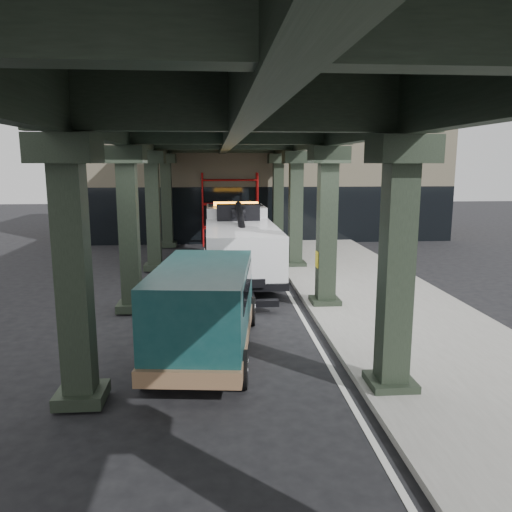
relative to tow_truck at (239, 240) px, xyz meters
name	(u,v)px	position (x,y,z in m)	size (l,w,h in m)	color
ground	(247,330)	(-0.11, -6.82, -1.46)	(90.00, 90.00, 0.00)	black
sidewalk	(383,304)	(4.39, -4.82, -1.39)	(5.00, 40.00, 0.15)	gray
lane_stripe	(297,308)	(1.59, -4.82, -1.45)	(0.12, 38.00, 0.01)	silver
viaduct	(229,130)	(-0.51, -4.82, 4.00)	(7.40, 32.00, 6.40)	#212A1F
building	(258,171)	(1.89, 13.18, 2.54)	(22.00, 10.00, 8.00)	#C6B793
scaffolding	(230,207)	(-0.11, 7.82, 0.65)	(3.08, 0.88, 4.00)	#A90D0D
tow_truck	(239,240)	(0.00, 0.00, 0.00)	(2.89, 9.20, 3.00)	black
towed_van	(205,307)	(-1.21, -8.55, -0.26)	(2.73, 5.68, 2.22)	#103A3B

